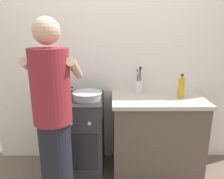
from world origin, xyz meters
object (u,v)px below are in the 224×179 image
(stove_range, at_px, (77,136))
(mixing_bowl, at_px, (87,95))
(utensil_crock, at_px, (138,85))
(pot, at_px, (61,93))
(oil_bottle, at_px, (181,88))
(person, at_px, (54,126))

(stove_range, xyz_separation_m, mixing_bowl, (0.14, -0.05, 0.49))
(mixing_bowl, distance_m, utensil_crock, 0.61)
(pot, bearing_deg, mixing_bowl, -1.62)
(oil_bottle, bearing_deg, mixing_bowl, -177.34)
(oil_bottle, distance_m, person, 1.37)
(mixing_bowl, bearing_deg, utensil_crock, 21.69)
(utensil_crock, bearing_deg, stove_range, -165.80)
(stove_range, relative_size, mixing_bowl, 2.87)
(mixing_bowl, xyz_separation_m, utensil_crock, (0.56, 0.22, 0.05))
(oil_bottle, xyz_separation_m, person, (-1.21, -0.62, -0.15))
(person, bearing_deg, mixing_bowl, 69.97)
(utensil_crock, distance_m, person, 1.12)
(stove_range, xyz_separation_m, pot, (-0.14, -0.04, 0.52))
(stove_range, bearing_deg, person, -96.43)
(pot, bearing_deg, utensil_crock, 14.38)
(stove_range, relative_size, oil_bottle, 3.48)
(pot, relative_size, utensil_crock, 0.79)
(mixing_bowl, distance_m, oil_bottle, 1.00)
(stove_range, xyz_separation_m, utensil_crock, (0.70, 0.18, 0.55))
(pot, distance_m, utensil_crock, 0.87)
(pot, relative_size, person, 0.15)
(mixing_bowl, distance_m, person, 0.62)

